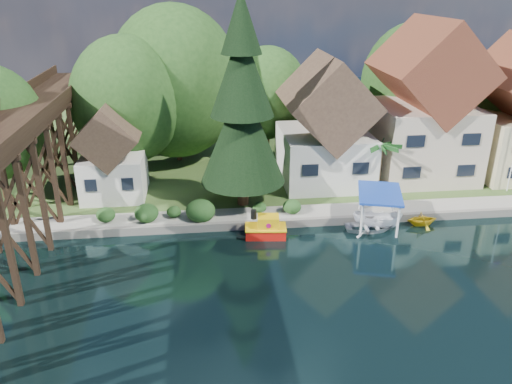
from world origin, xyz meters
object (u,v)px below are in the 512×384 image
at_px(boat_white_a, 370,226).
at_px(house_center, 424,111).
at_px(tugboat, 266,228).
at_px(house_left, 325,130).
at_px(palm_tree, 381,147).
at_px(conifer, 242,108).
at_px(boat_canopy, 378,213).
at_px(boat_yellow, 422,218).
at_px(shed, 112,157).
at_px(trestle_bridge, 4,185).

bearing_deg(boat_white_a, house_center, -34.72).
bearing_deg(tugboat, house_left, 55.72).
distance_m(palm_tree, boat_white_a, 7.35).
bearing_deg(boat_white_a, palm_tree, -19.67).
bearing_deg(conifer, boat_canopy, -24.21).
height_order(tugboat, boat_yellow, tugboat).
xyz_separation_m(house_center, shed, (-27.00, -2.00, -2.59)).
xyz_separation_m(house_center, boat_canopy, (-6.93, -9.31, -5.19)).
bearing_deg(boat_yellow, house_center, -21.73).
distance_m(boat_white_a, boat_yellow, 4.21).
bearing_deg(boat_white_a, boat_yellow, -81.41).
distance_m(conifer, boat_canopy, 12.75).
bearing_deg(house_center, palm_tree, -141.58).
xyz_separation_m(house_left, house_center, (9.00, 0.50, 1.28)).
relative_size(trestle_bridge, boat_white_a, 12.24).
height_order(house_center, palm_tree, house_center).
bearing_deg(boat_canopy, palm_tree, 72.06).
bearing_deg(shed, trestle_bridge, -118.19).
height_order(palm_tree, boat_white_a, palm_tree).
distance_m(trestle_bridge, house_left, 25.42).
bearing_deg(house_center, boat_canopy, -126.64).
xyz_separation_m(trestle_bridge, conifer, (15.41, 6.36, 2.96)).
xyz_separation_m(trestle_bridge, tugboat, (16.65, 1.51, -4.71)).
height_order(trestle_bridge, house_left, house_left).
distance_m(house_left, boat_white_a, 10.46).
xyz_separation_m(trestle_bridge, house_left, (23.00, 10.83, -0.21)).
distance_m(shed, conifer, 11.72).
distance_m(house_center, tugboat, 19.11).
height_order(conifer, boat_yellow, conifer).
relative_size(trestle_bridge, conifer, 2.72).
bearing_deg(palm_tree, house_center, 38.42).
height_order(house_center, boat_yellow, house_center).
distance_m(house_center, palm_tree, 6.96).
distance_m(house_left, boat_canopy, 9.86).
bearing_deg(palm_tree, boat_white_a, -113.07).
bearing_deg(conifer, house_left, 30.47).
distance_m(house_center, shed, 27.20).
xyz_separation_m(trestle_bridge, shed, (5.00, 9.33, -1.52)).
distance_m(palm_tree, boat_canopy, 6.36).
bearing_deg(tugboat, conifer, 104.39).
bearing_deg(house_left, boat_yellow, -57.76).
distance_m(house_left, shed, 18.11).
bearing_deg(boat_canopy, tugboat, -176.59).
bearing_deg(trestle_bridge, palm_tree, 14.98).
bearing_deg(house_left, trestle_bridge, -154.79).
bearing_deg(trestle_bridge, boat_yellow, 4.01).
height_order(trestle_bridge, tugboat, trestle_bridge).
bearing_deg(trestle_bridge, boat_canopy, 4.60).
height_order(palm_tree, boat_canopy, palm_tree).
xyz_separation_m(trestle_bridge, boat_canopy, (25.07, 2.02, -4.12)).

